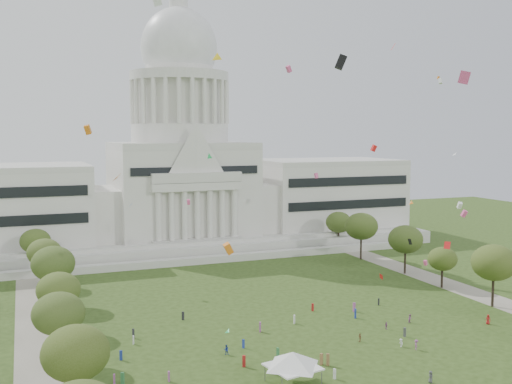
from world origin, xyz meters
TOP-DOWN VIEW (x-y plane):
  - ground at (0.00, 0.00)m, footprint 400.00×400.00m
  - capitol at (0.00, 113.59)m, footprint 160.00×64.50m
  - path_left at (-48.00, 30.00)m, footprint 8.00×160.00m
  - path_right at (48.00, 30.00)m, footprint 8.00×160.00m
  - row_tree_l_1 at (-44.07, -2.96)m, footprint 8.86×8.86m
  - row_tree_l_2 at (-45.04, 17.30)m, footprint 8.42×8.42m
  - row_tree_r_2 at (44.17, 17.44)m, footprint 9.55×9.55m
  - row_tree_l_3 at (-44.09, 33.92)m, footprint 8.12×8.12m
  - row_tree_r_3 at (44.40, 34.48)m, footprint 7.01×7.01m
  - row_tree_l_4 at (-44.08, 52.42)m, footprint 9.29×9.29m
  - row_tree_r_4 at (44.76, 50.04)m, footprint 9.19×9.19m
  - row_tree_l_5 at (-45.22, 71.01)m, footprint 8.33×8.33m
  - row_tree_r_5 at (43.49, 70.19)m, footprint 9.82×9.82m
  - row_tree_l_6 at (-46.87, 89.14)m, footprint 8.19×8.19m
  - row_tree_r_6 at (45.96, 88.13)m, footprint 8.42×8.42m
  - event_tent at (-13.40, -3.86)m, footprint 11.07×11.07m
  - person_0 at (34.50, 8.23)m, footprint 1.12×1.08m
  - person_2 at (20.85, 14.62)m, footprint 0.97×0.86m
  - person_3 at (11.18, 3.95)m, footprint 0.50×0.96m
  - person_4 at (5.87, 8.90)m, footprint 0.57×0.95m
  - person_5 at (-9.86, 2.57)m, footprint 1.33×1.51m
  - person_6 at (6.33, -10.47)m, footprint 0.69×0.97m
  - person_8 at (-18.55, 11.70)m, footprint 0.90×0.62m
  - person_9 at (12.80, 1.77)m, footprint 1.06×1.31m
  - person_10 at (14.14, 12.94)m, footprint 0.56×0.89m
  - distant_crowd at (-12.27, 14.12)m, footprint 64.26×37.24m
  - kite_swarm at (0.38, 8.89)m, footprint 95.79×109.98m

SIDE VIEW (x-z plane):
  - ground at x=0.00m, z-range 0.00..0.00m
  - path_left at x=-48.00m, z-range 0.00..0.04m
  - path_right at x=48.00m, z-range 0.00..0.04m
  - person_10 at x=14.14m, z-range 0.00..1.44m
  - person_3 at x=11.18m, z-range 0.00..1.48m
  - person_4 at x=5.87m, z-range 0.00..1.57m
  - person_5 at x=-9.86m, z-range 0.00..1.57m
  - person_2 at x=20.85m, z-range 0.00..1.71m
  - person_8 at x=-18.55m, z-range 0.00..1.74m
  - distant_crowd at x=-12.27m, z-range -0.09..1.85m
  - person_9 at x=12.80m, z-range 0.00..1.80m
  - person_6 at x=6.33m, z-range 0.00..1.85m
  - person_0 at x=34.50m, z-range 0.00..1.94m
  - event_tent at x=-13.40m, z-range 1.46..6.77m
  - row_tree_r_3 at x=44.40m, z-range 2.09..12.07m
  - row_tree_l_3 at x=-44.09m, z-range 2.43..13.98m
  - row_tree_l_6 at x=-46.87m, z-range 2.45..14.09m
  - row_tree_l_5 at x=-45.22m, z-range 2.49..14.34m
  - row_tree_r_6 at x=45.96m, z-range 2.52..14.49m
  - row_tree_l_2 at x=-45.04m, z-range 2.52..14.49m
  - row_tree_l_1 at x=-44.07m, z-range 2.65..15.25m
  - row_tree_r_4 at x=44.76m, z-range 2.76..15.82m
  - row_tree_l_4 at x=-44.08m, z-range 2.79..16.00m
  - row_tree_r_2 at x=44.17m, z-range 2.87..16.45m
  - row_tree_r_5 at x=43.49m, z-range 2.95..16.91m
  - capitol at x=0.00m, z-range -23.35..67.95m
  - kite_swarm at x=0.38m, z-range 2.61..61.01m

